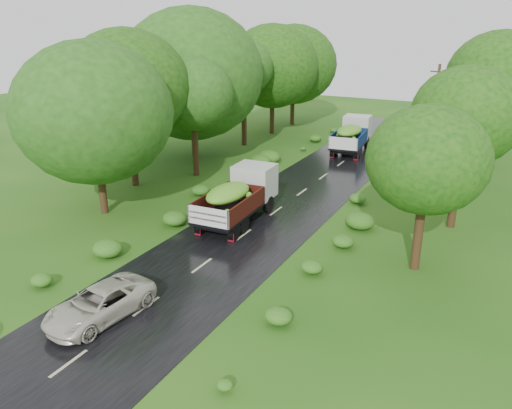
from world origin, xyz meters
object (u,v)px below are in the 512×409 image
Objects in this scene: truck_near at (240,194)px; truck_far at (352,134)px; car at (100,304)px; utility_pole at (434,113)px.

truck_far reaches higher than truck_near.
truck_far is 29.73m from car.
utility_pole reaches higher than truck_far.
truck_near is at bearing -98.12° from truck_far.
truck_far is at bearing 95.89° from car.
utility_pole is (7.35, 17.83, 2.39)m from truck_near.
truck_near is 11.30m from car.
truck_far is at bearing 84.82° from truck_near.
car is 30.13m from utility_pole.
truck_far reaches higher than car.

